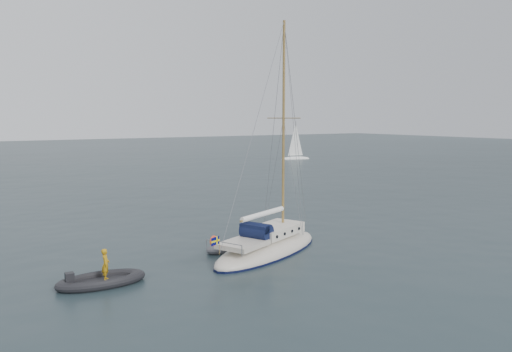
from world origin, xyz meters
TOP-DOWN VIEW (x-y plane):
  - ground at (0.00, 0.00)m, footprint 300.00×300.00m
  - sailboat at (-1.55, -0.91)m, footprint 9.23×2.77m
  - dinghy at (-3.13, 0.76)m, footprint 2.82×1.27m
  - rib at (-10.66, -1.30)m, footprint 3.93×1.79m
  - distant_yacht_b at (36.61, 47.46)m, footprint 5.38×2.87m

SIDE VIEW (x-z plane):
  - ground at x=0.00m, z-range 0.00..0.00m
  - dinghy at x=-3.13m, z-range -0.02..0.38m
  - rib at x=-10.66m, z-range -0.56..1.06m
  - sailboat at x=-1.55m, z-range -5.58..7.57m
  - distant_yacht_b at x=36.61m, z-range -0.52..6.61m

